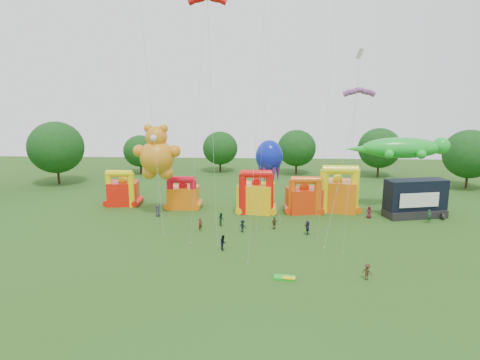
{
  "coord_description": "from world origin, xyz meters",
  "views": [
    {
      "loc": [
        0.74,
        -34.66,
        17.24
      ],
      "look_at": [
        -1.97,
        18.0,
        6.52
      ],
      "focal_mm": 32.0,
      "sensor_mm": 36.0,
      "label": 1
    }
  ],
  "objects_px": {
    "octopus_kite": "(271,174)",
    "spectator_0": "(158,211)",
    "bouncy_castle_2": "(256,196)",
    "stage_trailer": "(415,199)",
    "spectator_4": "(274,223)",
    "bouncy_castle_0": "(123,191)",
    "teddy_bear_kite": "(157,157)",
    "gecko_kite": "(393,166)"
  },
  "relations": [
    {
      "from": "bouncy_castle_0",
      "to": "bouncy_castle_2",
      "type": "xyz_separation_m",
      "value": [
        20.92,
        -3.12,
        0.29
      ]
    },
    {
      "from": "bouncy_castle_0",
      "to": "octopus_kite",
      "type": "distance_m",
      "value": 23.35
    },
    {
      "from": "octopus_kite",
      "to": "spectator_0",
      "type": "distance_m",
      "value": 17.72
    },
    {
      "from": "gecko_kite",
      "to": "spectator_0",
      "type": "distance_m",
      "value": 34.95
    },
    {
      "from": "bouncy_castle_2",
      "to": "stage_trailer",
      "type": "distance_m",
      "value": 22.56
    },
    {
      "from": "spectator_4",
      "to": "octopus_kite",
      "type": "bearing_deg",
      "value": -120.36
    },
    {
      "from": "teddy_bear_kite",
      "to": "octopus_kite",
      "type": "xyz_separation_m",
      "value": [
        16.14,
        5.1,
        -3.3
      ]
    },
    {
      "from": "octopus_kite",
      "to": "spectator_4",
      "type": "distance_m",
      "value": 11.56
    },
    {
      "from": "stage_trailer",
      "to": "gecko_kite",
      "type": "xyz_separation_m",
      "value": [
        -2.43,
        3.4,
        4.06
      ]
    },
    {
      "from": "bouncy_castle_2",
      "to": "gecko_kite",
      "type": "relative_size",
      "value": 0.43
    },
    {
      "from": "gecko_kite",
      "to": "bouncy_castle_2",
      "type": "bearing_deg",
      "value": -173.54
    },
    {
      "from": "bouncy_castle_2",
      "to": "stage_trailer",
      "type": "bearing_deg",
      "value": -2.86
    },
    {
      "from": "bouncy_castle_0",
      "to": "stage_trailer",
      "type": "relative_size",
      "value": 0.64
    },
    {
      "from": "spectator_0",
      "to": "spectator_4",
      "type": "bearing_deg",
      "value": 6.06
    },
    {
      "from": "bouncy_castle_0",
      "to": "octopus_kite",
      "type": "xyz_separation_m",
      "value": [
        23.15,
        -0.39,
        3.04
      ]
    },
    {
      "from": "stage_trailer",
      "to": "spectator_4",
      "type": "relative_size",
      "value": 5.58
    },
    {
      "from": "stage_trailer",
      "to": "spectator_4",
      "type": "distance_m",
      "value": 21.25
    },
    {
      "from": "teddy_bear_kite",
      "to": "spectator_0",
      "type": "relative_size",
      "value": 8.21
    },
    {
      "from": "octopus_kite",
      "to": "spectator_4",
      "type": "bearing_deg",
      "value": -88.63
    },
    {
      "from": "bouncy_castle_2",
      "to": "teddy_bear_kite",
      "type": "distance_m",
      "value": 15.35
    },
    {
      "from": "stage_trailer",
      "to": "spectator_4",
      "type": "bearing_deg",
      "value": -161.22
    },
    {
      "from": "bouncy_castle_0",
      "to": "spectator_4",
      "type": "xyz_separation_m",
      "value": [
        23.41,
        -11.06,
        -1.4
      ]
    },
    {
      "from": "teddy_bear_kite",
      "to": "gecko_kite",
      "type": "relative_size",
      "value": 0.87
    },
    {
      "from": "octopus_kite",
      "to": "teddy_bear_kite",
      "type": "bearing_deg",
      "value": -162.45
    },
    {
      "from": "teddy_bear_kite",
      "to": "spectator_4",
      "type": "relative_size",
      "value": 8.15
    },
    {
      "from": "bouncy_castle_2",
      "to": "spectator_4",
      "type": "distance_m",
      "value": 8.49
    },
    {
      "from": "bouncy_castle_2",
      "to": "gecko_kite",
      "type": "distance_m",
      "value": 20.65
    },
    {
      "from": "stage_trailer",
      "to": "octopus_kite",
      "type": "height_order",
      "value": "octopus_kite"
    },
    {
      "from": "stage_trailer",
      "to": "octopus_kite",
      "type": "relative_size",
      "value": 0.82
    },
    {
      "from": "stage_trailer",
      "to": "teddy_bear_kite",
      "type": "bearing_deg",
      "value": -178.04
    },
    {
      "from": "spectator_0",
      "to": "spectator_4",
      "type": "xyz_separation_m",
      "value": [
        16.44,
        -4.98,
        0.01
      ]
    },
    {
      "from": "bouncy_castle_2",
      "to": "octopus_kite",
      "type": "height_order",
      "value": "octopus_kite"
    },
    {
      "from": "octopus_kite",
      "to": "spectator_0",
      "type": "height_order",
      "value": "octopus_kite"
    },
    {
      "from": "stage_trailer",
      "to": "gecko_kite",
      "type": "bearing_deg",
      "value": 125.53
    },
    {
      "from": "bouncy_castle_0",
      "to": "octopus_kite",
      "type": "bearing_deg",
      "value": -0.97
    },
    {
      "from": "octopus_kite",
      "to": "spectator_0",
      "type": "relative_size",
      "value": 6.86
    },
    {
      "from": "spectator_0",
      "to": "gecko_kite",
      "type": "bearing_deg",
      "value": 31.66
    },
    {
      "from": "stage_trailer",
      "to": "bouncy_castle_2",
      "type": "bearing_deg",
      "value": 177.14
    },
    {
      "from": "gecko_kite",
      "to": "spectator_4",
      "type": "distance_m",
      "value": 21.19
    },
    {
      "from": "gecko_kite",
      "to": "spectator_0",
      "type": "height_order",
      "value": "gecko_kite"
    },
    {
      "from": "gecko_kite",
      "to": "spectator_0",
      "type": "bearing_deg",
      "value": -171.25
    },
    {
      "from": "octopus_kite",
      "to": "gecko_kite",
      "type": "bearing_deg",
      "value": -1.44
    }
  ]
}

